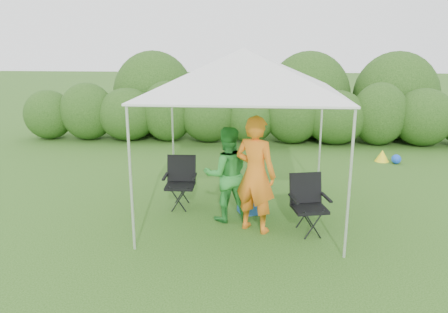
# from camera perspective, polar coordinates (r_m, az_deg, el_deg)

# --- Properties ---
(ground) EXTENTS (70.00, 70.00, 0.00)m
(ground) POSITION_cam_1_polar(r_m,az_deg,el_deg) (7.30, 2.18, -8.86)
(ground) COLOR #38651F
(hedge) EXTENTS (13.78, 1.53, 1.80)m
(hedge) POSITION_cam_1_polar(r_m,az_deg,el_deg) (12.85, 3.46, 5.44)
(hedge) COLOR #2D531A
(hedge) RESTS_ON ground
(canopy) EXTENTS (3.10, 3.10, 2.83)m
(canopy) POSITION_cam_1_polar(r_m,az_deg,el_deg) (7.19, 2.56, 11.09)
(canopy) COLOR silver
(canopy) RESTS_ON ground
(chair_right) EXTENTS (0.65, 0.62, 0.92)m
(chair_right) POSITION_cam_1_polar(r_m,az_deg,el_deg) (7.01, 10.90, -5.56)
(chair_right) COLOR black
(chair_right) RESTS_ON ground
(chair_left) EXTENTS (0.59, 0.53, 0.92)m
(chair_left) POSITION_cam_1_polar(r_m,az_deg,el_deg) (7.95, -5.69, -2.86)
(chair_left) COLOR black
(chair_left) RESTS_ON ground
(man) EXTENTS (0.81, 0.70, 1.86)m
(man) POSITION_cam_1_polar(r_m,az_deg,el_deg) (6.80, 4.11, -2.34)
(man) COLOR orange
(man) RESTS_ON ground
(woman) EXTENTS (0.90, 0.78, 1.59)m
(woman) POSITION_cam_1_polar(r_m,az_deg,el_deg) (7.22, 0.38, -2.34)
(woman) COLOR green
(woman) RESTS_ON ground
(cooler) EXTENTS (0.57, 0.50, 0.40)m
(cooler) POSITION_cam_1_polar(r_m,az_deg,el_deg) (7.72, 3.69, -5.90)
(cooler) COLOR #2458A5
(cooler) RESTS_ON ground
(bottle) EXTENTS (0.07, 0.07, 0.24)m
(bottle) POSITION_cam_1_polar(r_m,az_deg,el_deg) (7.57, 4.18, -3.76)
(bottle) COLOR #592D0C
(bottle) RESTS_ON cooler
(lawn_toy) EXTENTS (0.58, 0.48, 0.29)m
(lawn_toy) POSITION_cam_1_polar(r_m,az_deg,el_deg) (11.58, 20.38, -0.02)
(lawn_toy) COLOR yellow
(lawn_toy) RESTS_ON ground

